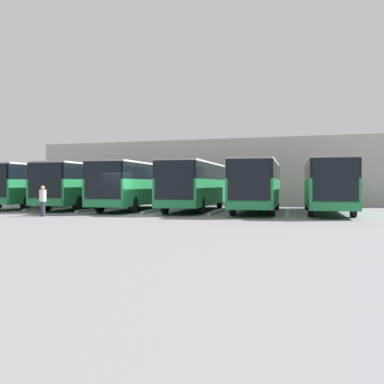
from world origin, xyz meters
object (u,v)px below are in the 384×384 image
at_px(bus_2, 195,184).
at_px(bus_3, 135,184).
at_px(pedestrian, 43,200).
at_px(bus_1, 257,184).
at_px(bus_5, 38,184).
at_px(bus_0, 327,184).
at_px(bus_4, 85,184).

height_order(bus_2, bus_3, same).
xyz_separation_m(bus_2, pedestrian, (6.13, 8.34, -0.90)).
xyz_separation_m(bus_1, bus_5, (17.42, -0.31, 0.00)).
bearing_deg(bus_0, bus_5, -7.81).
relative_size(bus_1, pedestrian, 7.00).
xyz_separation_m(bus_2, bus_5, (13.06, -0.12, 0.00)).
height_order(bus_1, bus_2, same).
distance_m(bus_2, bus_4, 8.71).
relative_size(bus_2, bus_3, 1.00).
height_order(bus_2, bus_4, same).
relative_size(bus_1, bus_4, 1.00).
bearing_deg(bus_3, bus_5, -11.66).
height_order(bus_3, bus_4, same).
relative_size(bus_0, bus_5, 1.00).
bearing_deg(bus_2, bus_4, -8.05).
xyz_separation_m(bus_2, bus_3, (4.35, 0.40, 0.00)).
bearing_deg(bus_1, bus_4, -8.97).
height_order(bus_0, bus_1, same).
distance_m(bus_1, bus_4, 13.06).
bearing_deg(bus_5, bus_0, 172.19).
xyz_separation_m(bus_1, pedestrian, (10.48, 8.15, -0.90)).
bearing_deg(bus_5, pedestrian, 121.10).
bearing_deg(bus_1, bus_2, -10.81).
height_order(bus_1, bus_3, same).
relative_size(bus_4, bus_5, 1.00).
xyz_separation_m(bus_0, bus_5, (21.77, 0.16, 0.00)).
distance_m(bus_0, bus_4, 17.42).
bearing_deg(bus_1, bus_3, -6.88).
height_order(bus_1, bus_4, same).
bearing_deg(pedestrian, bus_2, 92.45).
bearing_deg(bus_4, bus_0, 172.77).
height_order(bus_0, bus_2, same).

